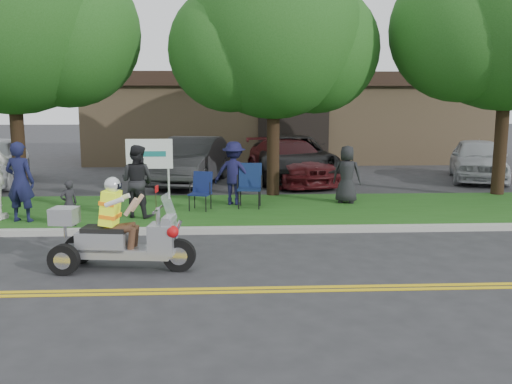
{
  "coord_description": "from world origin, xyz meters",
  "views": [
    {
      "loc": [
        -0.75,
        -8.09,
        2.73
      ],
      "look_at": [
        -0.25,
        2.0,
        1.05
      ],
      "focal_mm": 38.0,
      "sensor_mm": 36.0,
      "label": 1
    }
  ],
  "objects_px": {
    "spectator_adult_mid": "(137,181)",
    "parked_car_far_right": "(478,159)",
    "lawn_chair_b": "(250,182)",
    "parked_car_mid": "(293,158)",
    "trike_scooter": "(117,238)",
    "spectator_adult_left": "(20,182)",
    "parked_car_left": "(192,161)",
    "parked_car_right": "(290,161)",
    "lawn_chair_a": "(201,188)"
  },
  "relations": [
    {
      "from": "spectator_adult_mid",
      "to": "parked_car_far_right",
      "type": "distance_m",
      "value": 12.49
    },
    {
      "from": "lawn_chair_b",
      "to": "parked_car_far_right",
      "type": "bearing_deg",
      "value": 38.64
    },
    {
      "from": "spectator_adult_mid",
      "to": "parked_car_mid",
      "type": "xyz_separation_m",
      "value": [
        4.36,
        6.6,
        -0.16
      ]
    },
    {
      "from": "trike_scooter",
      "to": "spectator_adult_mid",
      "type": "distance_m",
      "value": 3.74
    },
    {
      "from": "spectator_adult_left",
      "to": "parked_car_far_right",
      "type": "xyz_separation_m",
      "value": [
        13.36,
        6.52,
        -0.25
      ]
    },
    {
      "from": "parked_car_left",
      "to": "parked_car_far_right",
      "type": "relative_size",
      "value": 1.09
    },
    {
      "from": "trike_scooter",
      "to": "spectator_adult_mid",
      "type": "relative_size",
      "value": 1.42
    },
    {
      "from": "trike_scooter",
      "to": "parked_car_right",
      "type": "relative_size",
      "value": 0.47
    },
    {
      "from": "spectator_adult_left",
      "to": "spectator_adult_mid",
      "type": "relative_size",
      "value": 1.07
    },
    {
      "from": "parked_car_left",
      "to": "parked_car_far_right",
      "type": "height_order",
      "value": "parked_car_left"
    },
    {
      "from": "lawn_chair_b",
      "to": "parked_car_mid",
      "type": "height_order",
      "value": "parked_car_mid"
    },
    {
      "from": "lawn_chair_b",
      "to": "parked_car_right",
      "type": "height_order",
      "value": "parked_car_right"
    },
    {
      "from": "parked_car_right",
      "to": "parked_car_far_right",
      "type": "xyz_separation_m",
      "value": [
        6.65,
        0.12,
        0.02
      ]
    },
    {
      "from": "lawn_chair_b",
      "to": "parked_car_mid",
      "type": "bearing_deg",
      "value": 79.64
    },
    {
      "from": "trike_scooter",
      "to": "spectator_adult_left",
      "type": "distance_m",
      "value": 4.37
    },
    {
      "from": "lawn_chair_a",
      "to": "parked_car_left",
      "type": "xyz_separation_m",
      "value": [
        -0.56,
        4.95,
        0.15
      ]
    },
    {
      "from": "lawn_chair_a",
      "to": "lawn_chair_b",
      "type": "distance_m",
      "value": 1.25
    },
    {
      "from": "spectator_adult_left",
      "to": "parked_car_left",
      "type": "height_order",
      "value": "spectator_adult_left"
    },
    {
      "from": "parked_car_left",
      "to": "parked_car_far_right",
      "type": "distance_m",
      "value": 10.01
    },
    {
      "from": "trike_scooter",
      "to": "parked_car_mid",
      "type": "xyz_separation_m",
      "value": [
        4.09,
        10.31,
        0.24
      ]
    },
    {
      "from": "lawn_chair_a",
      "to": "parked_car_right",
      "type": "height_order",
      "value": "parked_car_right"
    },
    {
      "from": "trike_scooter",
      "to": "lawn_chair_b",
      "type": "height_order",
      "value": "trike_scooter"
    },
    {
      "from": "lawn_chair_b",
      "to": "parked_car_mid",
      "type": "distance_m",
      "value": 5.75
    },
    {
      "from": "parked_car_far_right",
      "to": "trike_scooter",
      "type": "bearing_deg",
      "value": -117.41
    },
    {
      "from": "parked_car_left",
      "to": "parked_car_far_right",
      "type": "xyz_separation_m",
      "value": [
        10.0,
        0.39,
        -0.04
      ]
    },
    {
      "from": "trike_scooter",
      "to": "parked_car_mid",
      "type": "height_order",
      "value": "parked_car_mid"
    },
    {
      "from": "lawn_chair_b",
      "to": "parked_car_far_right",
      "type": "xyz_separation_m",
      "value": [
        8.23,
        5.04,
        0.02
      ]
    },
    {
      "from": "lawn_chair_a",
      "to": "spectator_adult_left",
      "type": "distance_m",
      "value": 4.11
    },
    {
      "from": "trike_scooter",
      "to": "spectator_adult_left",
      "type": "relative_size",
      "value": 1.33
    },
    {
      "from": "lawn_chair_b",
      "to": "parked_car_right",
      "type": "bearing_deg",
      "value": 79.37
    },
    {
      "from": "lawn_chair_a",
      "to": "spectator_adult_left",
      "type": "xyz_separation_m",
      "value": [
        -3.92,
        -1.18,
        0.37
      ]
    },
    {
      "from": "spectator_adult_mid",
      "to": "parked_car_mid",
      "type": "relative_size",
      "value": 0.3
    },
    {
      "from": "spectator_adult_left",
      "to": "parked_car_mid",
      "type": "bearing_deg",
      "value": -124.04
    },
    {
      "from": "spectator_adult_mid",
      "to": "parked_car_mid",
      "type": "distance_m",
      "value": 7.91
    },
    {
      "from": "lawn_chair_a",
      "to": "parked_car_left",
      "type": "relative_size",
      "value": 0.2
    },
    {
      "from": "spectator_adult_mid",
      "to": "parked_car_right",
      "type": "distance_m",
      "value": 7.37
    },
    {
      "from": "trike_scooter",
      "to": "parked_car_left",
      "type": "height_order",
      "value": "parked_car_left"
    },
    {
      "from": "parked_car_mid",
      "to": "lawn_chair_a",
      "type": "bearing_deg",
      "value": -118.4
    },
    {
      "from": "spectator_adult_mid",
      "to": "parked_car_far_right",
      "type": "xyz_separation_m",
      "value": [
        10.86,
        6.16,
        -0.2
      ]
    },
    {
      "from": "trike_scooter",
      "to": "parked_car_left",
      "type": "distance_m",
      "value": 9.5
    },
    {
      "from": "lawn_chair_b",
      "to": "parked_car_right",
      "type": "distance_m",
      "value": 5.18
    },
    {
      "from": "lawn_chair_a",
      "to": "parked_car_right",
      "type": "distance_m",
      "value": 5.92
    },
    {
      "from": "lawn_chair_b",
      "to": "parked_car_far_right",
      "type": "relative_size",
      "value": 0.25
    },
    {
      "from": "trike_scooter",
      "to": "parked_car_far_right",
      "type": "height_order",
      "value": "trike_scooter"
    },
    {
      "from": "lawn_chair_a",
      "to": "parked_car_right",
      "type": "relative_size",
      "value": 0.19
    },
    {
      "from": "lawn_chair_a",
      "to": "trike_scooter",
      "type": "bearing_deg",
      "value": -88.05
    },
    {
      "from": "spectator_adult_left",
      "to": "parked_car_mid",
      "type": "height_order",
      "value": "spectator_adult_left"
    },
    {
      "from": "parked_car_right",
      "to": "trike_scooter",
      "type": "bearing_deg",
      "value": -126.47
    },
    {
      "from": "spectator_adult_left",
      "to": "lawn_chair_a",
      "type": "bearing_deg",
      "value": -152.75
    },
    {
      "from": "parked_car_right",
      "to": "parked_car_far_right",
      "type": "distance_m",
      "value": 6.65
    }
  ]
}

